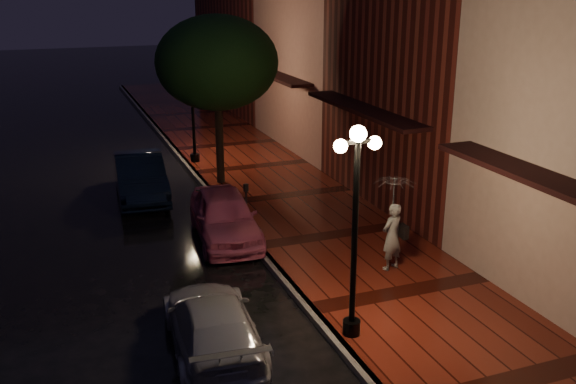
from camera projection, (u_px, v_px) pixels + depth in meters
name	position (u px, v px, depth m)	size (l,w,h in m)	color
ground	(258.00, 251.00, 17.38)	(120.00, 120.00, 0.00)	black
sidewalk	(333.00, 237.00, 18.11)	(4.50, 60.00, 0.15)	#47140C
curb	(258.00, 248.00, 17.35)	(0.25, 60.00, 0.15)	#595451
storefront_mid	(450.00, 31.00, 19.79)	(5.00, 8.00, 11.00)	#511914
storefront_far	(339.00, 42.00, 27.21)	(5.00, 8.00, 9.00)	#8C5951
storefront_extra	(263.00, 18.00, 35.93)	(5.00, 12.00, 10.00)	#511914
streetlamp_near	(355.00, 221.00, 12.24)	(0.96, 0.36, 4.31)	black
streetlamp_far	(192.00, 100.00, 24.67)	(0.96, 0.36, 4.31)	black
street_tree	(217.00, 66.00, 21.57)	(4.16, 4.16, 5.80)	black
pink_car	(225.00, 216.00, 17.94)	(1.65, 4.11, 1.40)	#C55172
navy_car	(140.00, 177.00, 21.43)	(1.55, 4.44, 1.46)	black
silver_car	(213.00, 325.00, 12.47)	(1.65, 4.05, 1.18)	#A2A1A8
woman_with_umbrella	(394.00, 209.00, 15.47)	(0.99, 1.01, 2.39)	silver
parking_meter	(246.00, 201.00, 18.45)	(0.14, 0.12, 1.30)	black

